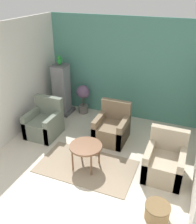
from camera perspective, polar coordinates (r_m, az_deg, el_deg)
ground_plane at (r=4.63m, az=-8.96°, el=-20.28°), size 20.00×20.00×0.00m
wall_back_accent at (r=6.77m, az=5.91°, el=9.68°), size 4.31×0.06×2.70m
wall_left at (r=6.22m, az=-18.60°, el=6.74°), size 0.06×3.58×2.70m
area_rug at (r=5.31m, az=-2.68°, el=-12.29°), size 1.99×1.15×0.01m
coffee_table at (r=5.02m, az=-2.80°, el=-8.15°), size 0.66×0.66×0.53m
armchair_left at (r=6.31m, az=-12.16°, el=-2.64°), size 0.73×0.78×0.92m
armchair_right at (r=5.10m, az=14.94°, el=-11.14°), size 0.73×0.78×0.92m
armchair_middle at (r=5.98m, az=3.19°, el=-3.82°), size 0.73×0.78×0.92m
birdcage at (r=7.16m, az=-8.28°, el=4.83°), size 0.54×0.54×1.44m
parrot at (r=6.87m, az=-8.77°, el=11.61°), size 0.12×0.22×0.26m
potted_plant at (r=7.14m, az=-3.46°, el=3.72°), size 0.40×0.37×0.84m
wicker_basket at (r=4.40m, az=13.37°, el=-21.25°), size 0.41×0.41×0.28m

